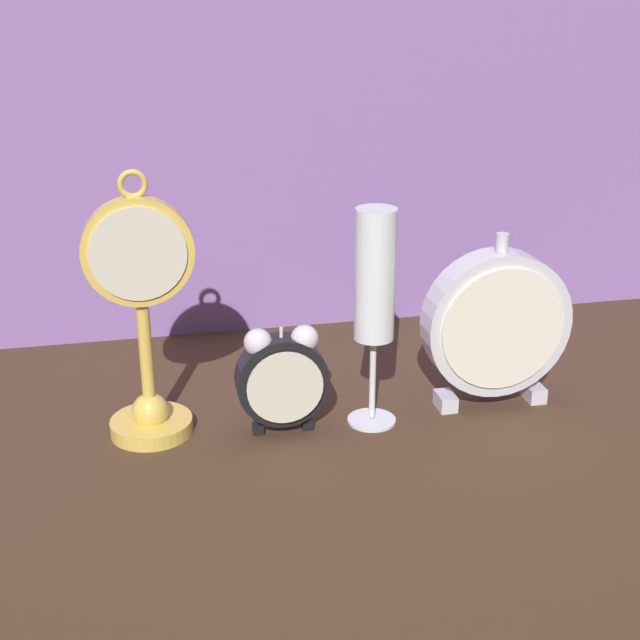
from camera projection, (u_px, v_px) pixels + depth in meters
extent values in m
plane|color=#422D1E|center=(335.00, 435.00, 0.97)|extent=(4.00, 4.00, 0.00)
cube|color=#8460A8|center=(280.00, 41.00, 1.12)|extent=(1.69, 0.01, 0.77)
cylinder|color=gold|center=(152.00, 426.00, 0.97)|extent=(0.09, 0.09, 0.02)
sphere|color=gold|center=(150.00, 411.00, 0.97)|extent=(0.04, 0.04, 0.04)
cylinder|color=gold|center=(147.00, 365.00, 0.95)|extent=(0.01, 0.01, 0.13)
cylinder|color=gold|center=(138.00, 251.00, 0.90)|extent=(0.11, 0.02, 0.11)
cylinder|color=beige|center=(138.00, 254.00, 0.89)|extent=(0.10, 0.00, 0.10)
torus|color=gold|center=(133.00, 184.00, 0.87)|extent=(0.03, 0.01, 0.03)
cube|color=black|center=(258.00, 428.00, 0.97)|extent=(0.01, 0.01, 0.01)
cube|color=black|center=(307.00, 423.00, 0.98)|extent=(0.01, 0.01, 0.01)
cylinder|color=black|center=(282.00, 380.00, 0.96)|extent=(0.10, 0.03, 0.10)
cylinder|color=beige|center=(285.00, 386.00, 0.94)|extent=(0.08, 0.00, 0.08)
sphere|color=silver|center=(258.00, 342.00, 0.93)|extent=(0.03, 0.03, 0.03)
sphere|color=silver|center=(305.00, 339.00, 0.94)|extent=(0.03, 0.03, 0.03)
cylinder|color=silver|center=(281.00, 335.00, 0.94)|extent=(0.00, 0.00, 0.02)
cube|color=silver|center=(446.00, 401.00, 1.03)|extent=(0.02, 0.03, 0.02)
cube|color=silver|center=(534.00, 392.00, 1.05)|extent=(0.02, 0.03, 0.02)
cylinder|color=silver|center=(496.00, 323.00, 1.00)|extent=(0.17, 0.04, 0.17)
cylinder|color=silver|center=(503.00, 329.00, 0.98)|extent=(0.14, 0.00, 0.14)
cylinder|color=silver|center=(502.00, 242.00, 0.97)|extent=(0.01, 0.01, 0.02)
cylinder|color=silver|center=(372.00, 419.00, 1.00)|extent=(0.05, 0.05, 0.01)
cylinder|color=silver|center=(373.00, 378.00, 0.98)|extent=(0.01, 0.01, 0.10)
cylinder|color=white|center=(375.00, 275.00, 0.93)|extent=(0.04, 0.04, 0.14)
cylinder|color=beige|center=(375.00, 297.00, 0.94)|extent=(0.04, 0.04, 0.09)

